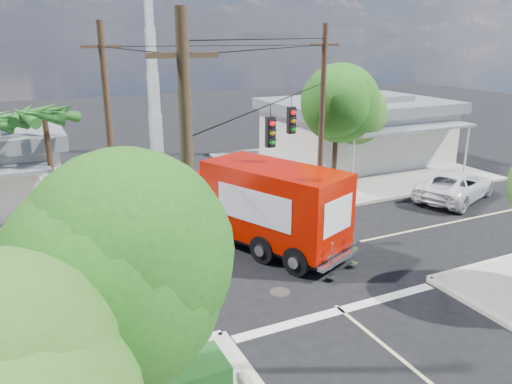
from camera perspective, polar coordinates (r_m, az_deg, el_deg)
ground at (r=19.86m, az=2.52°, el=-7.63°), size 120.00×120.00×0.00m
sidewalk_ne at (r=34.07m, az=10.09°, el=2.96°), size 14.12×14.12×0.14m
road_markings at (r=18.71m, az=4.67°, el=-9.32°), size 32.00×32.00×0.01m
building_ne at (r=35.41m, az=11.41°, el=7.15°), size 11.80×10.20×4.50m
radio_tower at (r=37.07m, az=-11.73°, el=12.76°), size 0.80×0.80×17.00m
tree_sw_front at (r=9.36m, az=-13.55°, el=-8.81°), size 3.88×3.78×6.03m
tree_ne_front at (r=27.79m, az=9.32°, el=9.65°), size 4.21×4.14×6.66m
tree_ne_back at (r=31.15m, az=10.93°, el=9.30°), size 3.77×3.66×5.82m
palm_nw_front at (r=23.60m, az=-23.02°, el=7.85°), size 3.01×3.08×5.59m
utility_poles at (r=19.15m, az=-3.78°, el=6.15°), size 12.00×10.68×9.00m
vending_boxes at (r=27.78m, az=8.36°, el=1.09°), size 1.90×0.50×1.10m
delivery_truck at (r=20.38m, az=0.46°, el=-1.50°), size 5.42×8.44×3.54m
parked_car at (r=28.66m, az=21.83°, el=0.71°), size 6.24×4.53×1.58m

